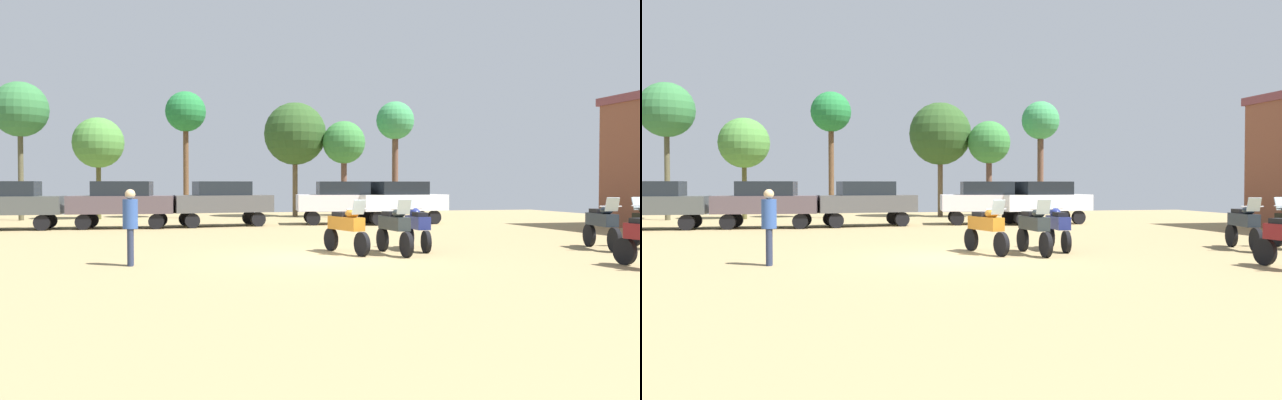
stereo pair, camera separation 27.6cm
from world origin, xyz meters
TOP-DOWN VIEW (x-y plane):
  - ground_plane at (0.00, 0.00)m, footprint 44.00×52.00m
  - motorcycle_1 at (3.09, 1.26)m, footprint 0.62×2.15m
  - motorcycle_3 at (0.86, 0.82)m, footprint 0.81×2.24m
  - motorcycle_6 at (2.06, 0.34)m, footprint 0.62×2.26m
  - motorcycle_7 at (8.35, 0.19)m, footprint 0.76×2.27m
  - car_1 at (-1.53, 12.74)m, footprint 4.52×2.43m
  - car_2 at (-10.28, 12.51)m, footprint 4.33×1.88m
  - car_3 at (4.10, 12.91)m, footprint 4.49×2.33m
  - car_5 at (-5.74, 12.40)m, footprint 4.44×2.18m
  - car_6 at (6.73, 12.46)m, footprint 4.49×2.33m
  - person_1 at (-4.69, -0.53)m, footprint 0.34×0.34m
  - tree_1 at (-2.92, 19.98)m, footprint 2.21×2.21m
  - tree_2 at (-7.48, 19.89)m, footprint 2.69×2.69m
  - tree_3 at (9.01, 19.26)m, footprint 2.21×2.21m
  - tree_4 at (3.24, 20.13)m, footprint 3.59×3.59m
  - tree_7 at (5.78, 18.78)m, footprint 2.40×2.40m
  - tree_9 at (-11.29, 19.77)m, footprint 2.84×2.84m

SIDE VIEW (x-z plane):
  - ground_plane at x=0.00m, z-range 0.00..0.02m
  - motorcycle_1 at x=3.09m, z-range 0.01..1.45m
  - motorcycle_3 at x=0.86m, z-range 0.01..1.48m
  - motorcycle_6 at x=2.06m, z-range 0.01..1.50m
  - motorcycle_7 at x=8.35m, z-range 0.01..1.52m
  - person_1 at x=-4.69m, z-range 0.17..1.94m
  - car_1 at x=-1.53m, z-range 0.19..2.19m
  - car_2 at x=-10.28m, z-range 0.19..2.19m
  - car_3 at x=4.10m, z-range 0.19..2.19m
  - car_5 at x=-5.74m, z-range 0.19..2.19m
  - car_6 at x=6.73m, z-range 0.19..2.19m
  - tree_2 at x=-7.48m, z-range 1.36..6.79m
  - tree_7 at x=5.78m, z-range 1.47..6.90m
  - tree_4 at x=3.24m, z-range 1.49..8.05m
  - tree_3 at x=9.01m, z-range 2.09..8.78m
  - tree_9 at x=-11.29m, z-range 2.13..9.29m
  - tree_1 at x=-2.92m, z-range 2.27..9.25m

